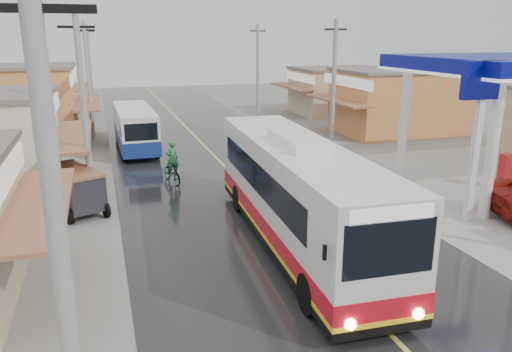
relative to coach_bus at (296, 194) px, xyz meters
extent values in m
plane|color=slate|center=(0.20, -2.81, -1.88)|extent=(120.00, 120.00, 0.00)
cube|color=black|center=(0.20, 12.19, -1.87)|extent=(12.00, 90.00, 0.02)
cube|color=#D8CC4C|center=(0.20, 12.19, -1.85)|extent=(0.15, 90.00, 0.01)
cylinder|color=white|center=(8.20, 6.19, 0.87)|extent=(0.44, 0.44, 5.50)
cylinder|color=white|center=(8.20, 0.19, 0.87)|extent=(0.44, 0.44, 5.50)
cube|color=#B21919|center=(12.00, 3.19, -0.93)|extent=(0.60, 0.45, 1.50)
cube|color=white|center=(7.40, 0.19, 1.12)|extent=(0.25, 0.25, 6.00)
cube|color=#080D79|center=(7.40, 0.19, 3.62)|extent=(1.80, 0.30, 1.40)
cube|color=silver|center=(0.00, -0.07, 0.22)|extent=(3.09, 12.39, 3.02)
cube|color=black|center=(0.00, -0.07, -1.40)|extent=(3.11, 12.41, 0.31)
cube|color=red|center=(0.00, -0.07, -0.88)|extent=(3.13, 12.43, 0.56)
cube|color=yellow|center=(0.00, -0.07, -1.22)|extent=(3.14, 12.44, 0.14)
cube|color=black|center=(0.02, 0.44, 0.55)|extent=(3.02, 9.83, 1.02)
cube|color=black|center=(-0.27, -6.16, 0.65)|extent=(2.26, 0.22, 1.33)
cube|color=black|center=(0.26, 6.02, 0.65)|extent=(2.26, 0.22, 1.13)
cube|color=white|center=(-0.27, -6.16, 1.47)|extent=(2.06, 0.21, 0.36)
cube|color=silver|center=(0.00, -0.07, 1.88)|extent=(1.36, 3.12, 0.31)
cylinder|color=black|center=(-1.32, -4.32, -1.29)|extent=(0.41, 1.14, 1.13)
cylinder|color=black|center=(0.94, -4.42, -1.29)|extent=(0.41, 1.14, 1.13)
cylinder|color=black|center=(-0.96, 3.86, -1.29)|extent=(0.41, 1.14, 1.13)
cylinder|color=black|center=(1.29, 3.76, -1.29)|extent=(0.41, 1.14, 1.13)
sphere|color=#FFF2CC|center=(-1.14, -6.20, -1.09)|extent=(0.30, 0.30, 0.29)
sphere|color=#FFF2CC|center=(0.60, -6.27, -1.09)|extent=(0.30, 0.30, 0.29)
cube|color=black|center=(-1.69, -5.85, 0.60)|extent=(0.08, 0.08, 0.36)
cube|color=black|center=(1.17, -5.98, 0.60)|extent=(0.08, 0.08, 0.36)
cube|color=silver|center=(-4.20, 16.93, -0.31)|extent=(2.29, 8.02, 2.21)
cube|color=navy|center=(-4.20, 16.93, -1.06)|extent=(2.33, 8.06, 0.89)
cube|color=black|center=(-4.20, 16.93, 0.00)|extent=(2.30, 6.69, 0.80)
cube|color=black|center=(-4.12, 12.99, 0.00)|extent=(1.83, 0.16, 0.97)
cylinder|color=black|center=(-5.08, 14.07, -1.41)|extent=(0.28, 0.89, 0.89)
cylinder|color=black|center=(-3.20, 14.11, -1.41)|extent=(0.28, 0.89, 0.89)
cylinder|color=black|center=(-5.20, 19.74, -1.41)|extent=(0.28, 0.89, 0.89)
cylinder|color=black|center=(-3.31, 19.78, -1.41)|extent=(0.28, 0.89, 0.89)
imported|color=black|center=(-3.03, 8.91, -1.35)|extent=(1.15, 2.12, 1.06)
imported|color=#27763C|center=(-3.03, 8.68, -0.59)|extent=(0.72, 0.56, 1.76)
cube|color=#26262D|center=(-7.24, 5.42, -0.86)|extent=(2.10, 2.51, 1.39)
cube|color=brown|center=(-7.24, 5.42, -0.11)|extent=(2.17, 2.58, 0.11)
cylinder|color=black|center=(-7.65, 4.44, -1.56)|extent=(0.42, 0.67, 0.64)
cylinder|color=black|center=(-8.22, 5.83, -1.56)|extent=(0.42, 0.67, 0.64)
cylinder|color=black|center=(-6.28, 4.77, -1.56)|extent=(0.36, 0.64, 0.64)
cube|color=#26262D|center=(-7.83, 6.56, -0.87)|extent=(2.01, 2.46, 1.38)
cube|color=brown|center=(-7.83, 6.56, -0.12)|extent=(2.08, 2.53, 0.11)
cylinder|color=black|center=(-8.28, 5.61, -1.56)|extent=(0.39, 0.67, 0.64)
cylinder|color=black|center=(-8.77, 7.02, -1.56)|extent=(0.39, 0.67, 0.64)
cylinder|color=black|center=(-6.91, 5.87, -1.56)|extent=(0.33, 0.64, 0.64)
camera|label=1|loc=(-6.16, -15.08, 5.25)|focal=35.00mm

